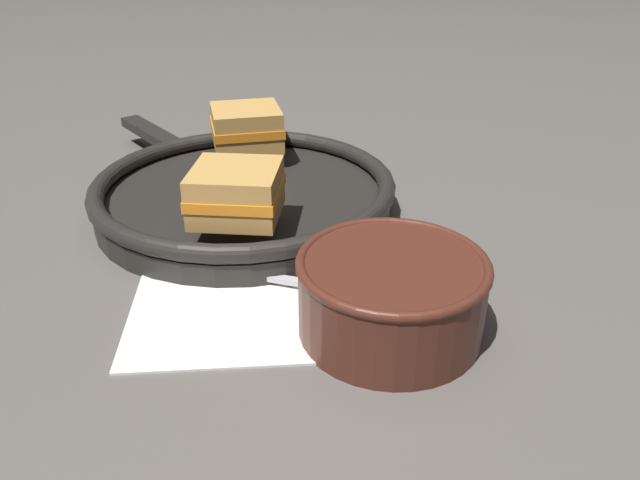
# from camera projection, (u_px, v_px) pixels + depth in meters

# --- Properties ---
(ground_plane) EXTENTS (4.00, 4.00, 0.00)m
(ground_plane) POSITION_uv_depth(u_px,v_px,m) (317.00, 285.00, 0.55)
(ground_plane) COLOR #56514C
(napkin) EXTENTS (0.27, 0.24, 0.00)m
(napkin) POSITION_uv_depth(u_px,v_px,m) (279.00, 287.00, 0.54)
(napkin) COLOR white
(napkin) RESTS_ON ground_plane
(soup_bowl) EXTENTS (0.15, 0.15, 0.06)m
(soup_bowl) POSITION_uv_depth(u_px,v_px,m) (391.00, 291.00, 0.47)
(soup_bowl) COLOR #4C2319
(soup_bowl) RESTS_ON ground_plane
(spoon) EXTENTS (0.15, 0.05, 0.01)m
(spoon) POSITION_uv_depth(u_px,v_px,m) (321.00, 288.00, 0.53)
(spoon) COLOR #B7B7BC
(spoon) RESTS_ON napkin
(skillet) EXTENTS (0.37, 0.39, 0.04)m
(skillet) POSITION_uv_depth(u_px,v_px,m) (243.00, 193.00, 0.67)
(skillet) COLOR black
(skillet) RESTS_ON ground_plane
(sandwich_near_left) EXTENTS (0.10, 0.10, 0.05)m
(sandwich_near_left) POSITION_uv_depth(u_px,v_px,m) (247.00, 127.00, 0.73)
(sandwich_near_left) COLOR #C18E47
(sandwich_near_left) RESTS_ON skillet
(sandwich_near_right) EXTENTS (0.08, 0.08, 0.05)m
(sandwich_near_right) POSITION_uv_depth(u_px,v_px,m) (236.00, 192.00, 0.56)
(sandwich_near_right) COLOR #C18E47
(sandwich_near_right) RESTS_ON skillet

